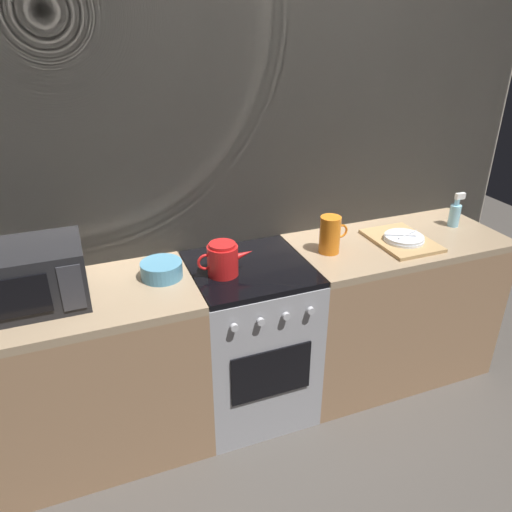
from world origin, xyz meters
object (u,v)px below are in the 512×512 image
at_px(kettle, 223,259).
at_px(mixing_bowl, 162,270).
at_px(stove_unit, 250,339).
at_px(dish_pile, 402,240).
at_px(spray_bottle, 455,213).
at_px(pitcher, 331,235).
at_px(microwave, 29,276).

distance_m(kettle, mixing_bowl, 0.30).
bearing_deg(stove_unit, dish_pile, -2.83).
distance_m(kettle, spray_bottle, 1.47).
distance_m(stove_unit, pitcher, 0.71).
bearing_deg(mixing_bowl, pitcher, -3.24).
relative_size(microwave, pitcher, 2.30).
bearing_deg(dish_pile, pitcher, 174.70).
bearing_deg(spray_bottle, dish_pile, -168.08).
distance_m(mixing_bowl, spray_bottle, 1.75).
bearing_deg(kettle, mixing_bowl, 164.45).
xyz_separation_m(mixing_bowl, pitcher, (0.89, -0.05, 0.06)).
bearing_deg(pitcher, stove_unit, 179.54).
xyz_separation_m(microwave, kettle, (0.85, -0.04, -0.05)).
height_order(microwave, spray_bottle, microwave).
height_order(kettle, spray_bottle, spray_bottle).
xyz_separation_m(kettle, pitcher, (0.60, 0.03, 0.02)).
height_order(stove_unit, kettle, kettle).
distance_m(kettle, pitcher, 0.60).
bearing_deg(mixing_bowl, stove_unit, -6.13).
xyz_separation_m(microwave, mixing_bowl, (0.57, 0.03, -0.10)).
height_order(microwave, kettle, microwave).
height_order(mixing_bowl, pitcher, pitcher).
xyz_separation_m(stove_unit, spray_bottle, (1.32, 0.05, 0.53)).
bearing_deg(dish_pile, mixing_bowl, 176.09).
distance_m(microwave, dish_pile, 1.89).
height_order(mixing_bowl, spray_bottle, spray_bottle).
bearing_deg(spray_bottle, mixing_bowl, -179.97).
relative_size(dish_pile, spray_bottle, 1.97).
height_order(stove_unit, dish_pile, dish_pile).
distance_m(mixing_bowl, dish_pile, 1.32).
relative_size(kettle, dish_pile, 0.71).
bearing_deg(kettle, microwave, 177.03).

